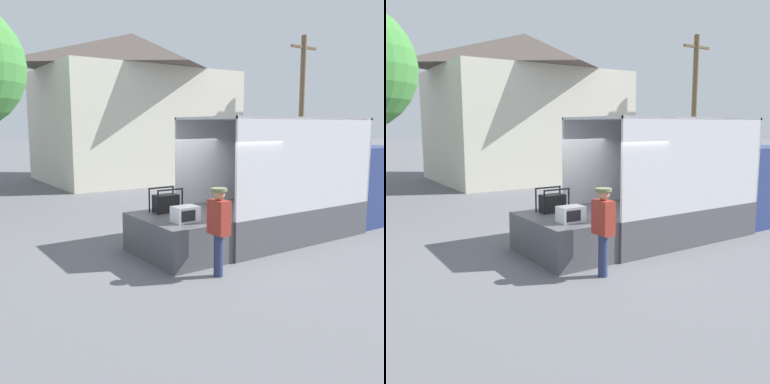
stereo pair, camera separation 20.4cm
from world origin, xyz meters
The scene contains 8 objects.
ground_plane centered at (0.00, 0.00, 0.00)m, with size 160.00×160.00×0.00m, color slate.
box_truck centered at (3.92, 0.00, 0.94)m, with size 6.73×2.33×3.02m.
tailgate_deck centered at (-0.73, 0.00, 0.43)m, with size 1.46×2.21×0.87m, color #4C4C51.
microwave centered at (-0.81, -0.51, 1.03)m, with size 0.52×0.39×0.33m.
portable_generator centered at (-0.60, 0.59, 1.08)m, with size 0.67×0.44×0.56m.
worker_person centered at (-0.75, -1.55, 1.03)m, with size 0.30×0.44×1.69m.
house_backdrop centered at (4.94, 13.11, 3.85)m, with size 9.66×7.41×7.55m.
utility_pole centered at (12.21, 8.01, 3.87)m, with size 1.80×0.28×7.43m.
Camera 2 is at (-5.38, -7.78, 2.82)m, focal length 40.00 mm.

